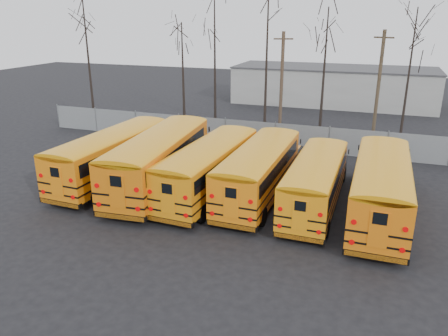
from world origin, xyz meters
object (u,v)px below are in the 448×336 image
at_px(bus_f, 381,183).
at_px(bus_e, 316,178).
at_px(bus_c, 210,164).
at_px(utility_pole_right, 378,86).
at_px(bus_b, 161,155).
at_px(bus_a, 114,152).
at_px(utility_pole_left, 281,85).
at_px(bus_d, 260,167).

bearing_deg(bus_f, bus_e, 177.89).
height_order(bus_c, utility_pole_right, utility_pole_right).
bearing_deg(utility_pole_right, bus_b, -106.75).
relative_size(bus_c, bus_e, 1.10).
height_order(bus_a, bus_e, bus_a).
bearing_deg(bus_f, utility_pole_left, 121.77).
distance_m(bus_c, utility_pole_left, 13.26).
bearing_deg(bus_d, bus_c, -168.32).
bearing_deg(bus_b, bus_e, -4.01).
xyz_separation_m(bus_a, utility_pole_right, (14.60, 14.36, 2.60)).
distance_m(bus_d, bus_e, 3.13).
bearing_deg(bus_e, utility_pole_left, 111.12).
bearing_deg(bus_f, bus_c, -179.86).
height_order(bus_f, utility_pole_right, utility_pole_right).
distance_m(bus_c, utility_pole_right, 16.88).
bearing_deg(utility_pole_right, bus_a, -113.85).
bearing_deg(bus_c, bus_b, -177.83).
relative_size(bus_b, utility_pole_left, 1.43).
relative_size(bus_a, bus_b, 0.93).
bearing_deg(utility_pole_left, bus_e, -84.48).
distance_m(bus_b, utility_pole_right, 18.56).
bearing_deg(utility_pole_left, bus_b, -122.77).
relative_size(bus_f, utility_pole_right, 1.29).
height_order(bus_c, bus_e, bus_c).
bearing_deg(bus_c, utility_pole_right, 62.93).
distance_m(bus_a, bus_f, 15.31).
distance_m(bus_b, bus_d, 5.87).
bearing_deg(utility_pole_right, bus_d, -90.17).
height_order(bus_f, utility_pole_left, utility_pole_left).
xyz_separation_m(bus_d, utility_pole_right, (5.57, 13.93, 2.67)).
bearing_deg(bus_c, bus_f, 2.87).
height_order(bus_d, bus_e, bus_d).
bearing_deg(bus_d, bus_f, -3.73).
distance_m(bus_a, utility_pole_left, 15.02).
bearing_deg(bus_f, bus_b, 179.96).
relative_size(bus_a, bus_e, 1.12).
relative_size(bus_c, utility_pole_right, 1.28).
relative_size(bus_b, bus_c, 1.10).
relative_size(utility_pole_left, utility_pole_right, 0.98).
xyz_separation_m(bus_f, utility_pole_right, (-0.71, 14.45, 2.61)).
xyz_separation_m(bus_b, bus_c, (3.10, -0.04, -0.17)).
xyz_separation_m(bus_a, bus_b, (3.18, -0.06, 0.13)).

